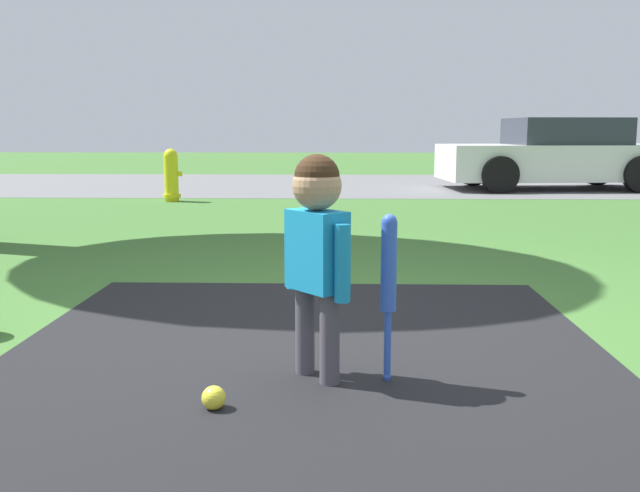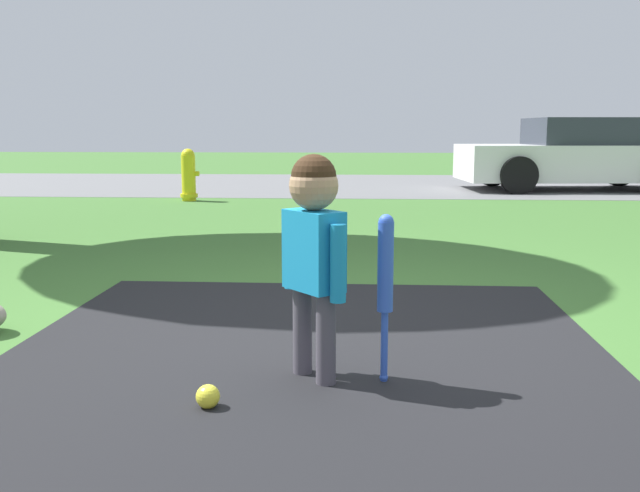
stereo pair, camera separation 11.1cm
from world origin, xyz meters
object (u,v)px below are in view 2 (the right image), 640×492
(sports_ball, at_px, (208,396))
(baseball_bat, at_px, (385,274))
(parked_car, at_px, (576,156))
(child, at_px, (314,235))
(fire_hydrant, at_px, (189,175))

(sports_ball, bearing_deg, baseball_bat, 26.48)
(baseball_bat, bearing_deg, parked_car, 70.25)
(baseball_bat, relative_size, sports_ball, 7.68)
(child, bearing_deg, sports_ball, -87.85)
(child, xyz_separation_m, sports_ball, (-0.38, -0.36, -0.58))
(sports_ball, xyz_separation_m, parked_car, (4.31, 10.45, 0.56))
(sports_ball, height_order, fire_hydrant, fire_hydrant)
(child, distance_m, parked_car, 10.83)
(fire_hydrant, bearing_deg, baseball_bat, -70.23)
(child, relative_size, fire_hydrant, 1.23)
(sports_ball, bearing_deg, fire_hydrant, 104.51)
(fire_hydrant, bearing_deg, parked_car, 21.09)
(child, bearing_deg, parked_car, 117.91)
(child, relative_size, baseball_bat, 1.34)
(baseball_bat, distance_m, fire_hydrant, 8.13)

